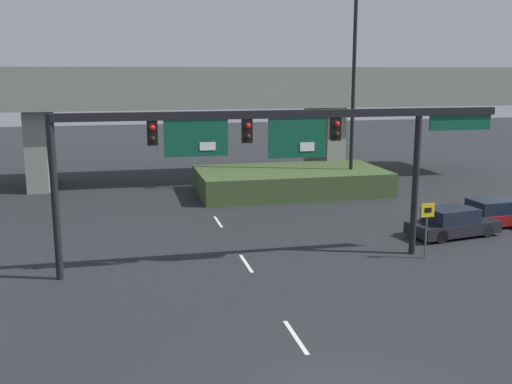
% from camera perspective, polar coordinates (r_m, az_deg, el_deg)
% --- Properties ---
extents(lane_markings, '(0.14, 24.14, 0.01)m').
position_cam_1_polar(lane_markings, '(28.60, -2.45, -4.59)').
color(lane_markings, silver).
rests_on(lane_markings, ground).
extents(signal_gantry, '(18.46, 0.44, 6.37)m').
position_cam_1_polar(signal_gantry, '(24.08, 1.81, 5.10)').
color(signal_gantry, black).
rests_on(signal_gantry, ground).
extents(speed_limit_sign, '(0.60, 0.11, 2.48)m').
position_cam_1_polar(speed_limit_sign, '(26.43, 15.96, -2.75)').
color(speed_limit_sign, '#4C4C4C').
rests_on(speed_limit_sign, ground).
extents(highway_light_pole_near, '(0.70, 0.36, 14.64)m').
position_cam_1_polar(highway_light_pole_near, '(39.55, 9.30, 11.00)').
color(highway_light_pole_near, black).
rests_on(highway_light_pole_near, ground).
extents(overpass_bridge, '(48.46, 7.09, 8.17)m').
position_cam_1_polar(overpass_bridge, '(43.62, -6.44, 8.80)').
color(overpass_bridge, gray).
rests_on(overpass_bridge, ground).
extents(grass_embankment, '(12.22, 6.58, 1.54)m').
position_cam_1_polar(grass_embankment, '(39.64, 3.31, 1.06)').
color(grass_embankment, '#384C28').
rests_on(grass_embankment, ground).
extents(parked_sedan_near_right, '(4.68, 2.59, 1.41)m').
position_cam_1_polar(parked_sedan_near_right, '(30.64, 18.18, -2.82)').
color(parked_sedan_near_right, black).
rests_on(parked_sedan_near_right, ground).
extents(parked_sedan_mid_right, '(4.61, 2.14, 1.39)m').
position_cam_1_polar(parked_sedan_mid_right, '(33.47, 21.79, -1.91)').
color(parked_sedan_mid_right, maroon).
rests_on(parked_sedan_mid_right, ground).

